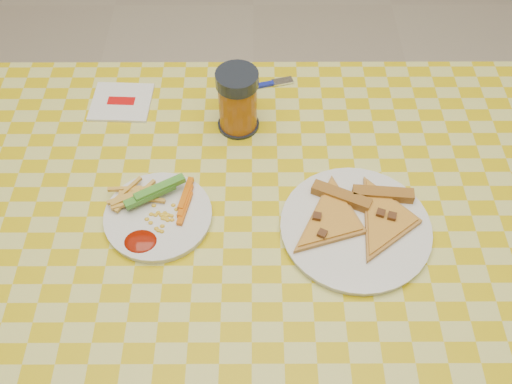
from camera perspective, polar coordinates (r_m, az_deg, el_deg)
ground at (r=1.73m, az=-0.26°, el=-16.97°), size 8.00×8.00×0.00m
table at (r=1.12m, az=-0.39°, el=-4.60°), size 1.28×0.88×0.76m
plate_left at (r=1.07m, az=-9.73°, el=-2.47°), size 0.22×0.22×0.01m
plate_right at (r=1.05m, az=9.90°, el=-3.60°), size 0.34×0.34×0.01m
fries_veggies at (r=1.06m, az=-10.22°, el=-1.28°), size 0.18×0.16×0.04m
pizza_slices at (r=1.05m, az=10.16°, el=-2.42°), size 0.28×0.25×0.02m
drink_glass at (r=1.16m, az=-1.84°, el=9.07°), size 0.09×0.09×0.14m
napkin at (r=1.29m, az=-13.30°, el=8.76°), size 0.13×0.12×0.01m
fork at (r=1.30m, az=0.58°, el=10.64°), size 0.15×0.05×0.01m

